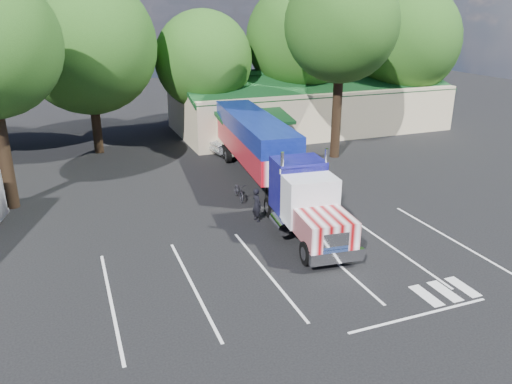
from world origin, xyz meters
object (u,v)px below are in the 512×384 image
object	(u,v)px
woman	(257,205)
bicycle	(239,191)
semi_truck	(265,151)
silver_sedan	(237,144)

from	to	relation	value
woman	bicycle	xyz separation A→B (m)	(0.20, 3.38, -0.39)
semi_truck	silver_sedan	world-z (taller)	semi_truck
woman	bicycle	distance (m)	3.41
semi_truck	woman	size ratio (longest dim) A/B	11.19
semi_truck	bicycle	size ratio (longest dim) A/B	10.39
bicycle	semi_truck	bearing A→B (deg)	35.55
woman	silver_sedan	bearing A→B (deg)	-24.17
woman	bicycle	world-z (taller)	woman
semi_truck	silver_sedan	xyz separation A→B (m)	(1.07, 8.40, -1.70)
silver_sedan	woman	bearing A→B (deg)	153.05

